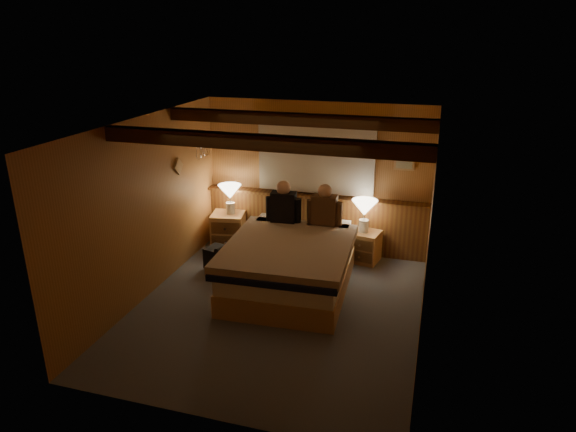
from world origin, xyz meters
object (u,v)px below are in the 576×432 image
at_px(bed, 290,264).
at_px(nightstand_left, 229,230).
at_px(nightstand_right, 364,246).
at_px(person_right, 325,208).
at_px(person_left, 283,205).
at_px(lamp_left, 230,193).
at_px(duffel_bag, 223,258).
at_px(lamp_right, 364,210).

xyz_separation_m(bed, nightstand_left, (-1.40, 1.16, -0.09)).
bearing_deg(nightstand_right, person_right, -129.63).
xyz_separation_m(person_left, person_right, (0.61, 0.05, -0.01)).
relative_size(person_left, person_right, 1.02).
height_order(bed, lamp_left, lamp_left).
distance_m(nightstand_right, duffel_bag, 2.19).
bearing_deg(bed, duffel_bag, 161.04).
xyz_separation_m(nightstand_right, person_left, (-1.16, -0.49, 0.73)).
height_order(bed, nightstand_left, bed).
bearing_deg(nightstand_right, lamp_left, -167.49).
distance_m(lamp_left, duffel_bag, 1.15).
relative_size(bed, nightstand_left, 3.65).
bearing_deg(person_left, nightstand_right, 18.15).
distance_m(nightstand_left, lamp_right, 2.29).
bearing_deg(person_right, lamp_right, 40.46).
relative_size(nightstand_left, duffel_bag, 1.02).
bearing_deg(nightstand_left, duffel_bag, -83.55).
relative_size(person_right, duffel_bag, 1.08).
bearing_deg(duffel_bag, lamp_left, 118.16).
distance_m(nightstand_left, duffel_bag, 0.87).
height_order(nightstand_right, lamp_right, lamp_right).
xyz_separation_m(nightstand_left, lamp_left, (0.04, 0.03, 0.63)).
relative_size(nightstand_right, person_left, 0.79).
xyz_separation_m(lamp_left, lamp_right, (2.19, 0.02, -0.07)).
relative_size(lamp_left, person_right, 0.76).
bearing_deg(person_left, lamp_right, 18.87).
bearing_deg(nightstand_right, person_left, -145.04).
height_order(nightstand_right, person_right, person_right).
xyz_separation_m(bed, person_left, (-0.31, 0.71, 0.60)).
bearing_deg(bed, nightstand_left, 137.88).
bearing_deg(bed, lamp_right, 53.34).
xyz_separation_m(lamp_left, person_left, (1.05, -0.47, 0.06)).
bearing_deg(duffel_bag, nightstand_left, 121.12).
bearing_deg(person_right, duffel_bag, -163.21).
distance_m(lamp_right, person_left, 1.24).
relative_size(nightstand_left, lamp_left, 1.23).
xyz_separation_m(lamp_left, duffel_bag, (0.21, -0.85, -0.75)).
relative_size(nightstand_right, duffel_bag, 0.88).
bearing_deg(nightstand_left, nightstand_right, -9.23).
height_order(nightstand_left, person_right, person_right).
relative_size(nightstand_left, lamp_right, 1.17).
height_order(nightstand_right, lamp_left, lamp_left).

